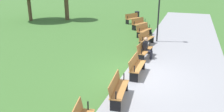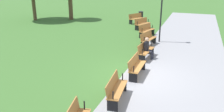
# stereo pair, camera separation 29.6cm
# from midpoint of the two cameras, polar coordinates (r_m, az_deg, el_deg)

# --- Properties ---
(ground_plane) EXTENTS (120.00, 120.00, 0.00)m
(ground_plane) POSITION_cam_midpoint_polar(r_m,az_deg,el_deg) (10.96, 6.95, -4.71)
(ground_plane) COLOR #3D6B2D
(path_paving) EXTENTS (38.83, 4.74, 0.01)m
(path_paving) POSITION_cam_midpoint_polar(r_m,az_deg,el_deg) (10.75, 15.92, -5.87)
(path_paving) COLOR #939399
(path_paving) RESTS_ON ground
(bench_0) EXTENTS (1.67, 1.23, 0.89)m
(bench_0) POSITION_cam_midpoint_polar(r_m,az_deg,el_deg) (22.47, 6.28, 9.15)
(bench_0) COLOR #B27538
(bench_0) RESTS_ON ground
(bench_1) EXTENTS (1.70, 1.10, 0.89)m
(bench_1) POSITION_cam_midpoint_polar(r_m,az_deg,el_deg) (20.14, 7.78, 7.89)
(bench_1) COLOR #B27538
(bench_1) RESTS_ON ground
(bench_2) EXTENTS (1.72, 0.96, 0.89)m
(bench_2) POSITION_cam_midpoint_polar(r_m,az_deg,el_deg) (17.78, 8.84, 6.28)
(bench_2) COLOR #B27538
(bench_2) RESTS_ON ground
(bench_3) EXTENTS (1.71, 0.80, 0.89)m
(bench_3) POSITION_cam_midpoint_polar(r_m,az_deg,el_deg) (15.41, 9.29, 4.21)
(bench_3) COLOR #B27538
(bench_3) RESTS_ON ground
(bench_4) EXTENTS (1.69, 0.64, 0.89)m
(bench_4) POSITION_cam_midpoint_polar(r_m,az_deg,el_deg) (13.07, 8.77, 1.44)
(bench_4) COLOR #B27538
(bench_4) RESTS_ON ground
(bench_5) EXTENTS (1.65, 0.47, 0.89)m
(bench_5) POSITION_cam_midpoint_polar(r_m,az_deg,el_deg) (10.80, 6.71, -2.40)
(bench_5) COLOR #B27538
(bench_5) RESTS_ON ground
(bench_6) EXTENTS (1.69, 0.64, 0.89)m
(bench_6) POSITION_cam_midpoint_polar(r_m,az_deg,el_deg) (8.69, 1.92, -7.96)
(bench_6) COLOR #B27538
(bench_6) RESTS_ON ground
(person_seated) EXTENTS (0.36, 0.54, 1.20)m
(person_seated) POSITION_cam_midpoint_polar(r_m,az_deg,el_deg) (12.96, 9.39, 2.04)
(person_seated) COLOR black
(person_seated) RESTS_ON ground
(lamp_post) EXTENTS (0.32, 0.32, 4.02)m
(lamp_post) POSITION_cam_midpoint_polar(r_m,az_deg,el_deg) (16.02, 12.63, 13.08)
(lamp_post) COLOR black
(lamp_post) RESTS_ON ground
(trash_bin) EXTENTS (0.46, 0.46, 0.87)m
(trash_bin) POSITION_cam_midpoint_polar(r_m,az_deg,el_deg) (23.97, 7.38, 9.69)
(trash_bin) COLOR black
(trash_bin) RESTS_ON ground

